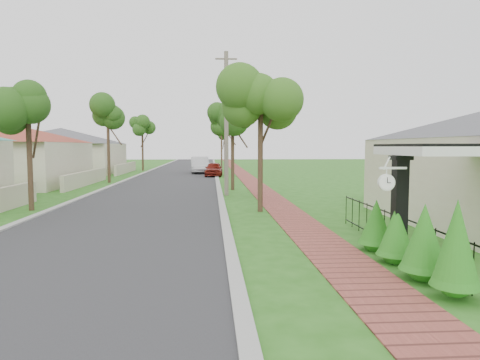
{
  "coord_description": "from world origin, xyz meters",
  "views": [
    {
      "loc": [
        0.16,
        -10.63,
        2.72
      ],
      "look_at": [
        1.21,
        4.86,
        1.5
      ],
      "focal_mm": 32.0,
      "sensor_mm": 36.0,
      "label": 1
    }
  ],
  "objects_px": {
    "utility_pole": "(226,123)",
    "station_clock": "(387,181)",
    "near_tree": "(261,103)",
    "parked_car_white": "(200,165)",
    "porch_post": "(399,215)",
    "parked_car_red": "(214,169)"
  },
  "relations": [
    {
      "from": "near_tree",
      "to": "utility_pole",
      "type": "bearing_deg",
      "value": 101.18
    },
    {
      "from": "porch_post",
      "to": "parked_car_white",
      "type": "bearing_deg",
      "value": 99.23
    },
    {
      "from": "station_clock",
      "to": "near_tree",
      "type": "bearing_deg",
      "value": 102.5
    },
    {
      "from": "utility_pole",
      "to": "parked_car_red",
      "type": "bearing_deg",
      "value": 92.27
    },
    {
      "from": "parked_car_white",
      "to": "near_tree",
      "type": "bearing_deg",
      "value": -86.63
    },
    {
      "from": "parked_car_red",
      "to": "parked_car_white",
      "type": "xyz_separation_m",
      "value": [
        -1.4,
        4.79,
        0.19
      ]
    },
    {
      "from": "porch_post",
      "to": "utility_pole",
      "type": "relative_size",
      "value": 0.32
    },
    {
      "from": "parked_car_red",
      "to": "station_clock",
      "type": "bearing_deg",
      "value": -79.16
    },
    {
      "from": "utility_pole",
      "to": "station_clock",
      "type": "relative_size",
      "value": 12.24
    },
    {
      "from": "near_tree",
      "to": "station_clock",
      "type": "relative_size",
      "value": 8.75
    },
    {
      "from": "near_tree",
      "to": "utility_pole",
      "type": "relative_size",
      "value": 0.71
    },
    {
      "from": "parked_car_red",
      "to": "utility_pole",
      "type": "distance_m",
      "value": 15.72
    },
    {
      "from": "porch_post",
      "to": "near_tree",
      "type": "xyz_separation_m",
      "value": [
        -2.35,
        8.0,
        3.36
      ]
    },
    {
      "from": "near_tree",
      "to": "utility_pole",
      "type": "distance_m",
      "value": 6.16
    },
    {
      "from": "near_tree",
      "to": "parked_car_white",
      "type": "bearing_deg",
      "value": 96.97
    },
    {
      "from": "porch_post",
      "to": "utility_pole",
      "type": "bearing_deg",
      "value": 104.17
    },
    {
      "from": "parked_car_white",
      "to": "near_tree",
      "type": "relative_size",
      "value": 0.89
    },
    {
      "from": "porch_post",
      "to": "utility_pole",
      "type": "distance_m",
      "value": 14.75
    },
    {
      "from": "utility_pole",
      "to": "parked_car_white",
      "type": "bearing_deg",
      "value": 95.7
    },
    {
      "from": "parked_car_white",
      "to": "station_clock",
      "type": "xyz_separation_m",
      "value": [
        5.06,
        -34.57,
        1.12
      ]
    },
    {
      "from": "porch_post",
      "to": "station_clock",
      "type": "relative_size",
      "value": 3.92
    },
    {
      "from": "utility_pole",
      "to": "station_clock",
      "type": "xyz_separation_m",
      "value": [
        3.05,
        -14.43,
        -2.04
      ]
    }
  ]
}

